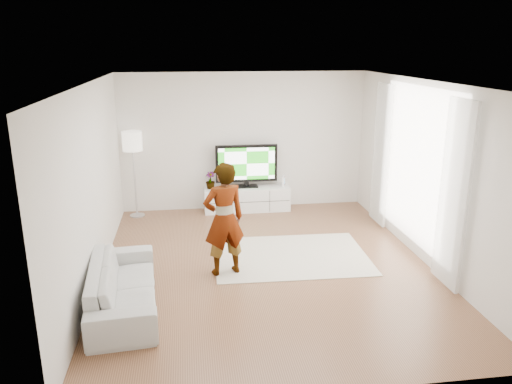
{
  "coord_description": "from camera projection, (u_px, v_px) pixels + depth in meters",
  "views": [
    {
      "loc": [
        -1.15,
        -7.02,
        3.31
      ],
      "look_at": [
        -0.11,
        0.4,
        1.09
      ],
      "focal_mm": 35.0,
      "sensor_mm": 36.0,
      "label": 1
    }
  ],
  "objects": [
    {
      "name": "floor",
      "position": [
        266.0,
        266.0,
        7.76
      ],
      "size": [
        6.0,
        6.0,
        0.0
      ],
      "primitive_type": "plane",
      "color": "#8C5E3F",
      "rests_on": "ground"
    },
    {
      "name": "ceiling",
      "position": [
        268.0,
        83.0,
        6.97
      ],
      "size": [
        6.0,
        6.0,
        0.0
      ],
      "primitive_type": "plane",
      "color": "white",
      "rests_on": "wall_back"
    },
    {
      "name": "wall_left",
      "position": [
        92.0,
        186.0,
        7.03
      ],
      "size": [
        0.02,
        6.0,
        2.8
      ],
      "primitive_type": "cube",
      "color": "silver",
      "rests_on": "floor"
    },
    {
      "name": "wall_right",
      "position": [
        427.0,
        173.0,
        7.7
      ],
      "size": [
        0.02,
        6.0,
        2.8
      ],
      "primitive_type": "cube",
      "color": "silver",
      "rests_on": "floor"
    },
    {
      "name": "wall_back",
      "position": [
        244.0,
        142.0,
        10.21
      ],
      "size": [
        5.0,
        0.02,
        2.8
      ],
      "primitive_type": "cube",
      "color": "silver",
      "rests_on": "floor"
    },
    {
      "name": "wall_front",
      "position": [
        320.0,
        264.0,
        4.52
      ],
      "size": [
        5.0,
        0.02,
        2.8
      ],
      "primitive_type": "cube",
      "color": "silver",
      "rests_on": "floor"
    },
    {
      "name": "window",
      "position": [
        417.0,
        166.0,
        7.96
      ],
      "size": [
        0.01,
        2.6,
        2.5
      ],
      "primitive_type": "cube",
      "color": "white",
      "rests_on": "wall_right"
    },
    {
      "name": "curtain_near",
      "position": [
        454.0,
        195.0,
        6.75
      ],
      "size": [
        0.04,
        0.7,
        2.6
      ],
      "primitive_type": "cube",
      "color": "white",
      "rests_on": "floor"
    },
    {
      "name": "curtain_far",
      "position": [
        381.0,
        155.0,
        9.22
      ],
      "size": [
        0.04,
        0.7,
        2.6
      ],
      "primitive_type": "cube",
      "color": "white",
      "rests_on": "floor"
    },
    {
      "name": "media_console",
      "position": [
        247.0,
        199.0,
        10.32
      ],
      "size": [
        1.76,
        0.5,
        0.49
      ],
      "color": "white",
      "rests_on": "floor"
    },
    {
      "name": "television",
      "position": [
        247.0,
        164.0,
        10.14
      ],
      "size": [
        1.26,
        0.25,
        0.88
      ],
      "color": "black",
      "rests_on": "media_console"
    },
    {
      "name": "game_console",
      "position": [
        284.0,
        181.0,
        10.32
      ],
      "size": [
        0.09,
        0.16,
        0.22
      ],
      "rotation": [
        0.0,
        0.0,
        -0.25
      ],
      "color": "white",
      "rests_on": "media_console"
    },
    {
      "name": "potted_plant",
      "position": [
        210.0,
        180.0,
        10.1
      ],
      "size": [
        0.25,
        0.25,
        0.35
      ],
      "primitive_type": "imported",
      "rotation": [
        0.0,
        0.0,
        -0.33
      ],
      "color": "#3F7238",
      "rests_on": "media_console"
    },
    {
      "name": "rug",
      "position": [
        291.0,
        256.0,
        8.12
      ],
      "size": [
        2.51,
        1.84,
        0.01
      ],
      "primitive_type": "cube",
      "rotation": [
        0.0,
        0.0,
        -0.03
      ],
      "color": "beige",
      "rests_on": "floor"
    },
    {
      "name": "player",
      "position": [
        224.0,
        219.0,
        7.27
      ],
      "size": [
        0.71,
        0.55,
        1.7
      ],
      "primitive_type": "imported",
      "rotation": [
        0.0,
        0.0,
        3.4
      ],
      "color": "#334772",
      "rests_on": "rug"
    },
    {
      "name": "sofa",
      "position": [
        123.0,
        286.0,
        6.47
      ],
      "size": [
        0.99,
        2.15,
        0.61
      ],
      "primitive_type": "imported",
      "rotation": [
        0.0,
        0.0,
        1.66
      ],
      "color": "#B3B3AE",
      "rests_on": "floor"
    },
    {
      "name": "floor_lamp",
      "position": [
        132.0,
        145.0,
        9.62
      ],
      "size": [
        0.38,
        0.38,
        1.71
      ],
      "color": "silver",
      "rests_on": "floor"
    }
  ]
}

